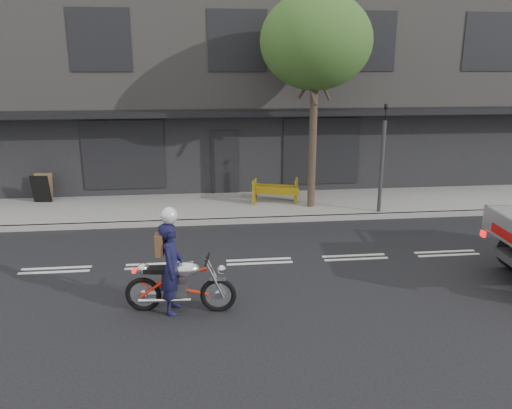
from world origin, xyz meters
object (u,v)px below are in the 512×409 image
object	(u,v)px
traffic_light_pole	(382,165)
motorcycle	(180,283)
street_tree	(316,42)
sandwich_board	(41,189)
rider	(171,268)
construction_barrier	(276,192)

from	to	relation	value
traffic_light_pole	motorcycle	size ratio (longest dim) A/B	1.62
street_tree	sandwich_board	xyz separation A→B (m)	(-8.88, 1.39, -4.65)
traffic_light_pole	sandwich_board	xyz separation A→B (m)	(-10.88, 2.24, -1.03)
street_tree	rider	bearing A→B (deg)	-122.55
rider	sandwich_board	world-z (taller)	rider
sandwich_board	rider	bearing A→B (deg)	-52.73
sandwich_board	traffic_light_pole	bearing A→B (deg)	-5.22
motorcycle	construction_barrier	distance (m)	7.44
rider	construction_barrier	xyz separation A→B (m)	(3.06, 6.85, -0.33)
motorcycle	sandwich_board	world-z (taller)	same
street_tree	rider	world-z (taller)	street_tree
traffic_light_pole	rider	size ratio (longest dim) A/B	1.94
traffic_light_pole	construction_barrier	world-z (taller)	traffic_light_pole
traffic_light_pole	construction_barrier	distance (m)	3.49
traffic_light_pole	rider	xyz separation A→B (m)	(-6.16, -5.67, -0.75)
motorcycle	rider	size ratio (longest dim) A/B	1.20
street_tree	construction_barrier	distance (m)	4.84
traffic_light_pole	sandwich_board	size ratio (longest dim) A/B	3.70
motorcycle	traffic_light_pole	bearing A→B (deg)	50.73
rider	sandwich_board	xyz separation A→B (m)	(-4.72, 7.91, -0.28)
street_tree	motorcycle	bearing A→B (deg)	-121.60
traffic_light_pole	rider	bearing A→B (deg)	-137.39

